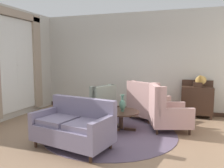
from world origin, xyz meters
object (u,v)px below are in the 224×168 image
(settee, at_px, (74,127))
(gramophone, at_px, (200,79))
(coffee_table, at_px, (121,115))
(armchair_back_corner, at_px, (166,112))
(sideboard, at_px, (197,100))
(armchair_far_left, at_px, (97,106))
(armchair_near_sideboard, at_px, (147,104))
(porcelain_vase, at_px, (122,104))

(settee, height_order, gramophone, gramophone)
(settee, bearing_deg, coffee_table, 77.76)
(coffee_table, height_order, armchair_back_corner, armchair_back_corner)
(coffee_table, bearing_deg, armchair_back_corner, 17.03)
(sideboard, bearing_deg, gramophone, -61.81)
(coffee_table, xyz_separation_m, armchair_back_corner, (1.02, 0.31, 0.07))
(coffee_table, xyz_separation_m, sideboard, (1.76, 1.81, 0.13))
(coffee_table, relative_size, settee, 0.53)
(gramophone, bearing_deg, armchair_far_left, -155.95)
(armchair_near_sideboard, distance_m, gramophone, 1.65)
(armchair_back_corner, xyz_separation_m, sideboard, (0.74, 1.50, 0.06))
(porcelain_vase, relative_size, settee, 0.24)
(porcelain_vase, distance_m, sideboard, 2.50)
(armchair_far_left, relative_size, gramophone, 2.38)
(armchair_near_sideboard, height_order, gramophone, gramophone)
(coffee_table, height_order, armchair_far_left, armchair_far_left)
(armchair_near_sideboard, bearing_deg, porcelain_vase, 104.03)
(armchair_near_sideboard, distance_m, armchair_far_left, 1.38)
(porcelain_vase, bearing_deg, coffee_table, -176.96)
(settee, relative_size, armchair_back_corner, 1.49)
(coffee_table, xyz_separation_m, porcelain_vase, (0.03, 0.00, 0.25))
(settee, bearing_deg, porcelain_vase, 76.51)
(porcelain_vase, bearing_deg, armchair_near_sideboard, 71.31)
(porcelain_vase, relative_size, armchair_far_left, 0.35)
(armchair_near_sideboard, bearing_deg, gramophone, -124.25)
(armchair_back_corner, bearing_deg, armchair_far_left, 64.82)
(armchair_far_left, bearing_deg, gramophone, 138.30)
(coffee_table, distance_m, sideboard, 2.53)
(porcelain_vase, distance_m, gramophone, 2.52)
(coffee_table, bearing_deg, gramophone, 43.72)
(armchair_back_corner, distance_m, gramophone, 1.75)
(porcelain_vase, distance_m, armchair_far_left, 1.04)
(armchair_back_corner, height_order, armchair_far_left, armchair_back_corner)
(porcelain_vase, height_order, settee, settee)
(settee, bearing_deg, sideboard, 64.87)
(settee, relative_size, armchair_far_left, 1.44)
(sideboard, bearing_deg, coffee_table, -134.19)
(settee, distance_m, armchair_near_sideboard, 2.61)
(armchair_back_corner, height_order, sideboard, armchair_back_corner)
(settee, bearing_deg, gramophone, 63.57)
(porcelain_vase, relative_size, armchair_back_corner, 0.36)
(settee, xyz_separation_m, armchair_back_corner, (1.59, 1.59, 0.04))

